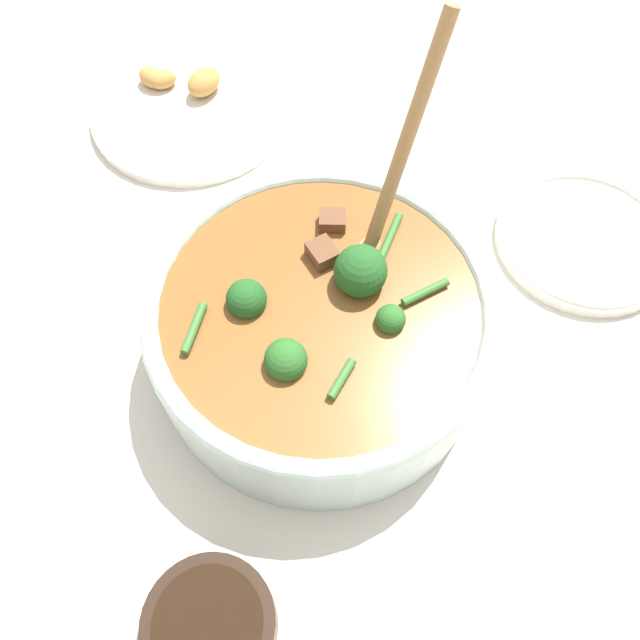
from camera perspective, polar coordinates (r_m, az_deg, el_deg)
name	(u,v)px	position (r m, az deg, el deg)	size (l,w,h in m)	color
ground_plane	(320,353)	(0.58, 0.00, -2.99)	(4.00, 4.00, 0.00)	silver
stew_bowl	(320,324)	(0.53, 0.03, -0.35)	(0.29, 0.29, 0.27)	#B2C6BC
condiment_bowl	(210,625)	(0.51, -10.00, -25.78)	(0.10, 0.10, 0.03)	black
empty_plate	(585,239)	(0.70, 23.09, 6.86)	(0.18, 0.18, 0.02)	silver
food_plate	(191,108)	(0.79, -11.73, 18.47)	(0.23, 0.23, 0.04)	silver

